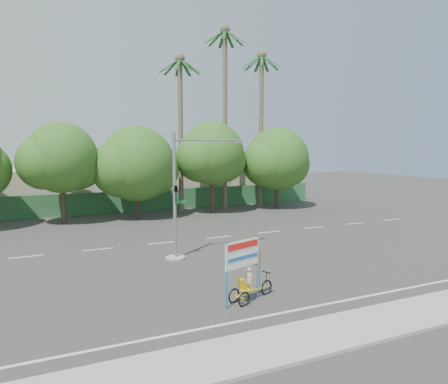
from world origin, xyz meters
name	(u,v)px	position (x,y,z in m)	size (l,w,h in m)	color
ground	(250,272)	(0.00, 0.00, 0.00)	(120.00, 120.00, 0.00)	#33302D
sidewalk_near	(355,328)	(0.00, -7.50, 0.06)	(50.00, 2.40, 0.12)	gray
fence	(139,201)	(0.00, 21.50, 1.00)	(38.00, 0.08, 2.00)	#336B3D
building_left	(20,191)	(-10.00, 26.00, 2.00)	(12.00, 8.00, 4.00)	beige
building_right	(200,185)	(8.00, 26.00, 1.80)	(14.00, 8.00, 3.60)	beige
tree_left	(61,160)	(-7.05, 18.00, 5.06)	(6.66, 5.60, 8.07)	#473828
tree_center	(136,166)	(-1.05, 18.00, 4.47)	(7.62, 6.40, 7.85)	#473828
tree_right	(212,156)	(5.95, 18.00, 5.24)	(6.90, 5.80, 8.36)	#473828
tree_far_right	(277,161)	(12.95, 18.00, 4.64)	(7.38, 6.20, 7.94)	#473828
palm_tall	(225,100)	(8.00, 19.50, 10.46)	(3.73, 3.79, 17.45)	#70604C
palm_mid	(261,113)	(12.00, 19.50, 9.40)	(3.73, 3.79, 15.45)	#70604C
palm_short	(180,116)	(3.50, 19.50, 8.86)	(3.73, 3.79, 14.45)	#70604C
traffic_signal	(180,206)	(-2.20, 3.98, 2.92)	(4.72, 1.10, 7.00)	gray
trike_billboard	(247,275)	(-2.09, -3.55, 1.09)	(2.63, 1.14, 2.70)	black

